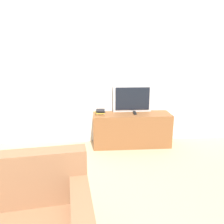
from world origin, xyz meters
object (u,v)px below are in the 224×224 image
book_stack (100,112)px  remote_on_stand (135,113)px  television (132,98)px  tv_stand (132,130)px

book_stack → remote_on_stand: bearing=-2.2°
television → book_stack: bearing=-166.9°
book_stack → television: bearing=13.1°
tv_stand → remote_on_stand: bearing=16.3°
tv_stand → television: size_ratio=1.97×
tv_stand → book_stack: 0.65m
television → book_stack: 0.63m
television → remote_on_stand: 0.28m
remote_on_stand → book_stack: bearing=177.8°
tv_stand → book_stack: bearing=176.0°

